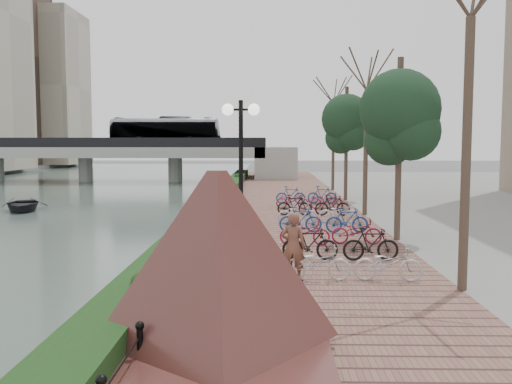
{
  "coord_description": "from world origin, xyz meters",
  "views": [
    {
      "loc": [
        3.39,
        -11.47,
        4.04
      ],
      "look_at": [
        2.84,
        11.48,
        2.0
      ],
      "focal_mm": 40.0,
      "sensor_mm": 36.0,
      "label": 1
    }
  ],
  "objects_px": {
    "lamppost": "(241,148)",
    "boat": "(22,204)",
    "granite_monument": "(217,261)",
    "motorcycle": "(287,309)",
    "pedestrian": "(293,246)"
  },
  "relations": [
    {
      "from": "granite_monument",
      "to": "pedestrian",
      "type": "distance_m",
      "value": 5.33
    },
    {
      "from": "lamppost",
      "to": "pedestrian",
      "type": "height_order",
      "value": "lamppost"
    },
    {
      "from": "lamppost",
      "to": "boat",
      "type": "relative_size",
      "value": 1.25
    },
    {
      "from": "lamppost",
      "to": "boat",
      "type": "bearing_deg",
      "value": 128.3
    },
    {
      "from": "motorcycle",
      "to": "granite_monument",
      "type": "bearing_deg",
      "value": -127.99
    },
    {
      "from": "motorcycle",
      "to": "pedestrian",
      "type": "distance_m",
      "value": 4.09
    },
    {
      "from": "pedestrian",
      "to": "boat",
      "type": "bearing_deg",
      "value": -38.81
    },
    {
      "from": "lamppost",
      "to": "motorcycle",
      "type": "relative_size",
      "value": 3.27
    },
    {
      "from": "pedestrian",
      "to": "boat",
      "type": "distance_m",
      "value": 23.46
    },
    {
      "from": "motorcycle",
      "to": "pedestrian",
      "type": "xyz_separation_m",
      "value": [
        0.29,
        4.06,
        0.43
      ]
    },
    {
      "from": "boat",
      "to": "motorcycle",
      "type": "bearing_deg",
      "value": -73.64
    },
    {
      "from": "granite_monument",
      "to": "boat",
      "type": "xyz_separation_m",
      "value": [
        -13.46,
        23.14,
        -1.65
      ]
    },
    {
      "from": "motorcycle",
      "to": "pedestrian",
      "type": "relative_size",
      "value": 0.82
    },
    {
      "from": "granite_monument",
      "to": "lamppost",
      "type": "xyz_separation_m",
      "value": [
        0.1,
        5.97,
        1.81
      ]
    },
    {
      "from": "lamppost",
      "to": "boat",
      "type": "distance_m",
      "value": 22.15
    }
  ]
}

